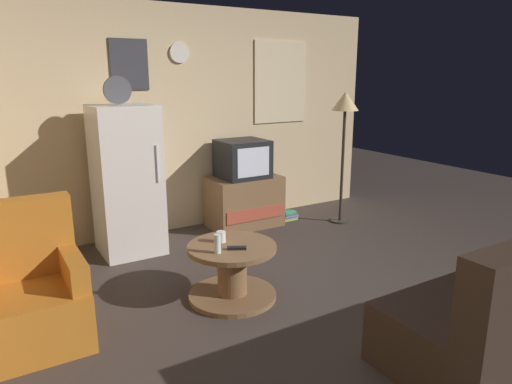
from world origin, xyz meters
TOP-DOWN VIEW (x-y plane):
  - ground_plane at (0.00, 0.00)m, footprint 12.00×12.00m
  - wall_with_art at (0.01, 2.45)m, footprint 5.20×0.12m
  - fridge at (-0.80, 1.97)m, footprint 0.60×0.62m
  - tv_stand at (0.62, 2.08)m, footprint 0.84×0.53m
  - crt_tv at (0.60, 2.08)m, footprint 0.54×0.51m
  - standing_lamp at (1.72, 1.60)m, footprint 0.32×0.32m
  - coffee_table at (-0.40, 0.51)m, footprint 0.72×0.72m
  - wine_glass at (-0.57, 0.42)m, footprint 0.05×0.05m
  - mug_ceramic_white at (-0.44, 0.62)m, footprint 0.08×0.08m
  - remote_control at (-0.41, 0.41)m, footprint 0.15×0.11m
  - armchair at (-1.87, 0.67)m, footprint 0.68×0.68m
  - book_stack at (1.21, 2.00)m, footprint 0.22×0.18m

SIDE VIEW (x-z plane):
  - ground_plane at x=0.00m, z-range 0.00..0.00m
  - book_stack at x=1.21m, z-range 0.00..0.11m
  - coffee_table at x=-0.40m, z-range 0.00..0.46m
  - tv_stand at x=0.62m, z-range 0.00..0.60m
  - armchair at x=-1.87m, z-range -0.14..0.82m
  - remote_control at x=-0.41m, z-range 0.46..0.48m
  - mug_ceramic_white at x=-0.44m, z-range 0.46..0.55m
  - wine_glass at x=-0.57m, z-range 0.46..0.61m
  - fridge at x=-0.80m, z-range -0.13..1.64m
  - crt_tv at x=0.60m, z-range 0.60..1.04m
  - wall_with_art at x=0.01m, z-range 0.01..2.53m
  - standing_lamp at x=1.72m, z-range 0.56..2.15m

